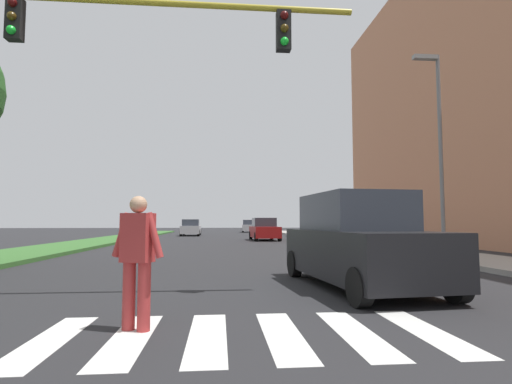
{
  "coord_description": "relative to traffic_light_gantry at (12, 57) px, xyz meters",
  "views": [
    {
      "loc": [
        -0.31,
        3.57,
        1.36
      ],
      "look_at": [
        1.23,
        20.64,
        2.65
      ],
      "focal_mm": 28.05,
      "sensor_mm": 36.0,
      "label": 1
    }
  ],
  "objects": [
    {
      "name": "sedan_midblock",
      "position": [
        7.15,
        22.35,
        -3.6
      ],
      "size": [
        2.03,
        4.38,
        1.67
      ],
      "color": "maroon",
      "rests_on": "ground_plane"
    },
    {
      "name": "traffic_light_gantry",
      "position": [
        0.0,
        0.0,
        0.0
      ],
      "size": [
        9.23,
        0.3,
        6.0
      ],
      "color": "gold",
      "rests_on": "median_strip"
    },
    {
      "name": "sedan_distant",
      "position": [
        0.94,
        33.07,
        -3.61
      ],
      "size": [
        1.93,
        4.54,
        1.62
      ],
      "color": "#B7B7BC",
      "rests_on": "ground_plane"
    },
    {
      "name": "ground_plane",
      "position": [
        4.13,
        18.93,
        -4.37
      ],
      "size": [
        140.0,
        140.0,
        0.0
      ],
      "primitive_type": "plane",
      "color": "#262628"
    },
    {
      "name": "median_strip",
      "position": [
        -4.15,
        16.93,
        -4.3
      ],
      "size": [
        3.43,
        64.0,
        0.15
      ],
      "primitive_type": "cube",
      "color": "#386B2D",
      "rests_on": "ground_plane"
    },
    {
      "name": "street_lamp_right",
      "position": [
        11.88,
        6.49,
        0.22
      ],
      "size": [
        1.02,
        0.24,
        7.5
      ],
      "color": "slate",
      "rests_on": "sidewalk_right"
    },
    {
      "name": "sidewalk_right",
      "position": [
        12.48,
        16.93,
        -4.3
      ],
      "size": [
        3.0,
        64.0,
        0.15
      ],
      "primitive_type": "cube",
      "color": "#9E9991",
      "rests_on": "ground_plane"
    },
    {
      "name": "suv_crossing",
      "position": [
        6.73,
        0.77,
        -3.44
      ],
      "size": [
        2.37,
        4.76,
        1.97
      ],
      "color": "black",
      "rests_on": "ground_plane"
    },
    {
      "name": "pedestrian_performer",
      "position": [
        2.78,
        -2.27,
        -3.44
      ],
      "size": [
        0.72,
        0.37,
        1.69
      ],
      "color": "#B23333",
      "rests_on": "ground_plane"
    },
    {
      "name": "crosswalk",
      "position": [
        4.13,
        -2.61,
        -4.37
      ],
      "size": [
        4.95,
        2.2,
        0.01
      ],
      "color": "silver",
      "rests_on": "ground_plane"
    },
    {
      "name": "sedan_far_horizon",
      "position": [
        7.74,
        46.51,
        -3.6
      ],
      "size": [
        2.09,
        4.58,
        1.65
      ],
      "color": "#B7B7BC",
      "rests_on": "ground_plane"
    }
  ]
}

